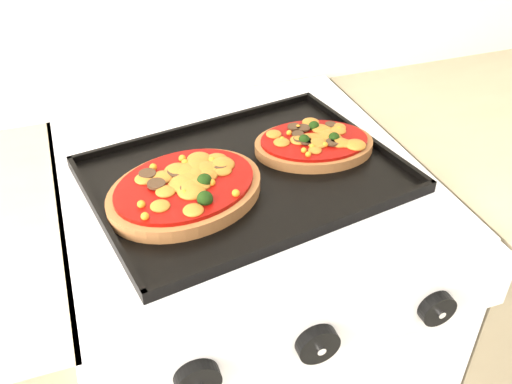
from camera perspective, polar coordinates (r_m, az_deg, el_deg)
name	(u,v)px	position (r m, az deg, el deg)	size (l,w,h in m)	color
stove	(245,346)	(1.26, -1.12, -15.18)	(0.60, 0.60, 0.91)	silver
control_panel	(318,331)	(0.77, 6.20, -13.62)	(0.60, 0.02, 0.09)	silver
knob_left	(198,380)	(0.73, -5.85, -18.18)	(0.06, 0.06, 0.02)	black
knob_center	(318,344)	(0.76, 6.18, -14.89)	(0.06, 0.06, 0.02)	black
knob_right	(437,309)	(0.83, 17.64, -11.06)	(0.05, 0.05, 0.02)	black
baking_tray	(246,174)	(0.92, -1.04, 1.82)	(0.49, 0.36, 0.02)	black
pizza_left	(185,188)	(0.87, -7.10, 0.39)	(0.25, 0.19, 0.04)	brown
pizza_right	(314,143)	(0.99, 5.82, 4.91)	(0.20, 0.15, 0.03)	brown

